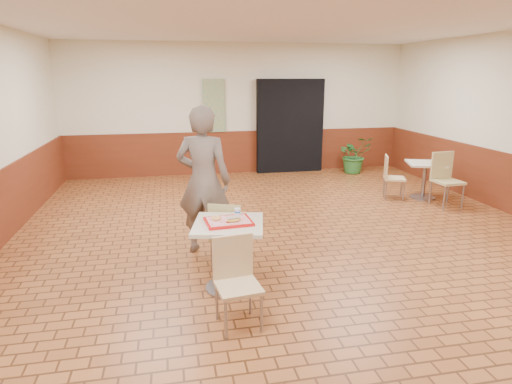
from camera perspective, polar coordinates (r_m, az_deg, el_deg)
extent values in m
cube|color=brown|center=(5.75, 6.10, -8.10)|extent=(8.00, 10.00, 0.01)
cube|color=white|center=(5.33, 7.08, 22.98)|extent=(8.00, 10.00, 0.01)
cube|color=beige|center=(10.19, -2.23, 10.92)|extent=(8.00, 0.01, 3.00)
cube|color=#622712|center=(10.29, -2.15, 5.35)|extent=(8.00, 0.04, 1.00)
cube|color=black|center=(10.37, 4.54, 8.74)|extent=(1.60, 0.22, 2.20)
cube|color=gray|center=(10.04, -5.62, 11.37)|extent=(0.50, 0.03, 1.20)
cube|color=beige|center=(4.56, -3.69, -4.36)|extent=(0.73, 0.73, 0.04)
cylinder|color=gray|center=(4.70, -3.61, -8.76)|extent=(0.08, 0.08, 0.73)
cylinder|color=gray|center=(4.85, -3.54, -12.52)|extent=(0.53, 0.53, 0.03)
cube|color=tan|center=(4.02, -2.36, -12.57)|extent=(0.44, 0.44, 0.04)
cube|color=tan|center=(4.07, -3.12, -8.58)|extent=(0.39, 0.08, 0.43)
cylinder|color=gray|center=(3.95, -4.04, -16.68)|extent=(0.03, 0.03, 0.38)
cylinder|color=gray|center=(4.03, 0.74, -15.90)|extent=(0.03, 0.03, 0.38)
cylinder|color=gray|center=(4.23, -5.24, -14.37)|extent=(0.03, 0.03, 0.38)
cylinder|color=gray|center=(4.30, -0.79, -13.72)|extent=(0.03, 0.03, 0.38)
cube|color=tan|center=(5.23, -3.73, -5.79)|extent=(0.50, 0.50, 0.04)
cube|color=tan|center=(4.99, -4.21, -4.03)|extent=(0.37, 0.16, 0.43)
cylinder|color=gray|center=(5.43, -1.58, -7.32)|extent=(0.03, 0.03, 0.38)
cylinder|color=gray|center=(5.49, -5.03, -7.09)|extent=(0.03, 0.03, 0.38)
cylinder|color=gray|center=(5.13, -2.26, -8.73)|extent=(0.03, 0.03, 0.38)
cylinder|color=gray|center=(5.20, -5.91, -8.47)|extent=(0.03, 0.03, 0.38)
imported|color=#675950|center=(5.53, -7.00, 1.46)|extent=(0.82, 0.68, 1.93)
cube|color=#BA0F0D|center=(4.55, -3.70, -3.96)|extent=(0.48, 0.38, 0.03)
cube|color=#E18585|center=(4.54, -3.70, -3.78)|extent=(0.43, 0.32, 0.00)
torus|color=#E7A554|center=(4.56, -5.33, -3.48)|extent=(0.11, 0.11, 0.03)
ellipsoid|color=#EABD44|center=(4.48, -2.98, -3.72)|extent=(0.17, 0.11, 0.04)
cube|color=silver|center=(4.48, -2.98, -3.42)|extent=(0.15, 0.09, 0.01)
ellipsoid|color=#A53C16|center=(4.46, -3.78, -3.95)|extent=(0.04, 0.04, 0.02)
cylinder|color=silver|center=(4.67, -2.49, -2.68)|extent=(0.06, 0.06, 0.08)
cylinder|color=blue|center=(4.66, -2.49, -2.64)|extent=(0.07, 0.07, 0.02)
cube|color=beige|center=(8.68, 21.71, 3.54)|extent=(0.65, 0.65, 0.04)
cylinder|color=gray|center=(8.75, 21.49, 1.34)|extent=(0.07, 0.07, 0.65)
cylinder|color=gray|center=(8.83, 21.29, -0.63)|extent=(0.47, 0.47, 0.03)
cube|color=#E1C287|center=(8.52, 17.97, 1.74)|extent=(0.49, 0.49, 0.04)
cube|color=#E1C287|center=(8.45, 16.95, 3.28)|extent=(0.17, 0.36, 0.41)
cylinder|color=gray|center=(8.44, 19.08, 0.09)|extent=(0.03, 0.03, 0.37)
cylinder|color=gray|center=(8.75, 18.79, 0.64)|extent=(0.03, 0.03, 0.37)
cylinder|color=gray|center=(8.39, 16.90, 0.19)|extent=(0.03, 0.03, 0.37)
cylinder|color=gray|center=(8.71, 16.68, 0.74)|extent=(0.03, 0.03, 0.37)
cube|color=tan|center=(8.31, 24.20, 1.25)|extent=(0.47, 0.47, 0.04)
cube|color=tan|center=(8.40, 23.54, 3.32)|extent=(0.44, 0.06, 0.48)
cylinder|color=gray|center=(8.10, 23.81, -0.77)|extent=(0.03, 0.03, 0.43)
cylinder|color=gray|center=(8.34, 25.84, -0.56)|extent=(0.03, 0.03, 0.43)
cylinder|color=gray|center=(8.39, 22.21, -0.08)|extent=(0.03, 0.03, 0.43)
cylinder|color=gray|center=(8.62, 24.22, 0.10)|extent=(0.03, 0.03, 0.43)
imported|color=#2D702D|center=(10.53, 12.98, 4.87)|extent=(0.86, 0.77, 0.88)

